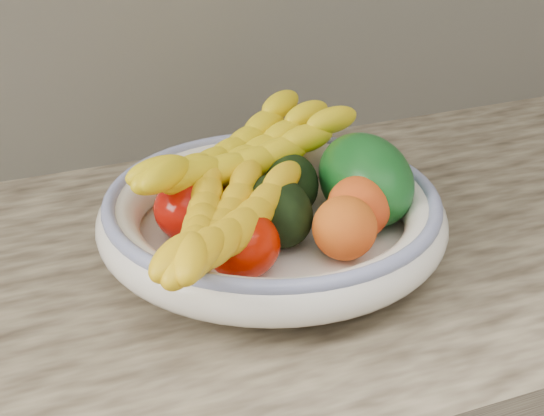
{
  "coord_description": "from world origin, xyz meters",
  "views": [
    {
      "loc": [
        -0.31,
        0.9,
        1.38
      ],
      "look_at": [
        0.0,
        1.66,
        0.96
      ],
      "focal_mm": 55.0,
      "sensor_mm": 36.0,
      "label": 1
    }
  ],
  "objects": [
    {
      "name": "clementine_back_mid",
      "position": [
        0.0,
        1.73,
        0.95
      ],
      "size": [
        0.06,
        0.06,
        0.04
      ],
      "primitive_type": "ellipsoid",
      "rotation": [
        0.0,
        0.0,
        -0.25
      ],
      "color": "#FD6405",
      "rests_on": "fruit_bowl"
    },
    {
      "name": "fruit_bowl",
      "position": [
        0.0,
        1.66,
        0.95
      ],
      "size": [
        0.39,
        0.39,
        0.08
      ],
      "color": "white",
      "rests_on": "kitchen_counter"
    },
    {
      "name": "clementine_back_right",
      "position": [
        0.05,
        1.76,
        0.95
      ],
      "size": [
        0.06,
        0.06,
        0.04
      ],
      "primitive_type": "ellipsoid",
      "rotation": [
        0.0,
        0.0,
        0.35
      ],
      "color": "#FF5B05",
      "rests_on": "fruit_bowl"
    },
    {
      "name": "peach_right",
      "position": [
        0.08,
        1.61,
        0.97
      ],
      "size": [
        0.07,
        0.07,
        0.07
      ],
      "primitive_type": "ellipsoid",
      "rotation": [
        0.0,
        0.0,
        0.05
      ],
      "color": "orange",
      "rests_on": "fruit_bowl"
    },
    {
      "name": "banana_bunch_front",
      "position": [
        -0.09,
        1.59,
        0.98
      ],
      "size": [
        0.28,
        0.33,
        0.09
      ],
      "primitive_type": null,
      "rotation": [
        0.0,
        0.0,
        0.96
      ],
      "color": "yellow",
      "rests_on": "fruit_bowl"
    },
    {
      "name": "green_mango",
      "position": [
        0.11,
        1.66,
        0.98
      ],
      "size": [
        0.13,
        0.15,
        0.13
      ],
      "primitive_type": "ellipsoid",
      "rotation": [
        0.0,
        0.31,
        0.05
      ],
      "color": "#0E4B17",
      "rests_on": "fruit_bowl"
    },
    {
      "name": "peach_front",
      "position": [
        0.05,
        1.58,
        0.97
      ],
      "size": [
        0.08,
        0.08,
        0.07
      ],
      "primitive_type": "ellipsoid",
      "rotation": [
        0.0,
        0.0,
        0.14
      ],
      "color": "orange",
      "rests_on": "fruit_bowl"
    },
    {
      "name": "avocado_center",
      "position": [
        -0.0,
        1.65,
        0.96
      ],
      "size": [
        0.08,
        0.11,
        0.07
      ],
      "primitive_type": "ellipsoid",
      "rotation": [
        0.0,
        0.0,
        -0.04
      ],
      "color": "black",
      "rests_on": "fruit_bowl"
    },
    {
      "name": "clementine_back_left",
      "position": [
        -0.04,
        1.74,
        0.95
      ],
      "size": [
        0.06,
        0.06,
        0.05
      ],
      "primitive_type": "ellipsoid",
      "rotation": [
        0.0,
        0.0,
        0.16
      ],
      "color": "#E14904",
      "rests_on": "fruit_bowl"
    },
    {
      "name": "tomato_left",
      "position": [
        -0.09,
        1.69,
        0.96
      ],
      "size": [
        0.1,
        0.1,
        0.07
      ],
      "primitive_type": "ellipsoid",
      "rotation": [
        0.0,
        0.0,
        0.25
      ],
      "color": "#AA0E06",
      "rests_on": "fruit_bowl"
    },
    {
      "name": "avocado_right",
      "position": [
        0.04,
        1.7,
        0.96
      ],
      "size": [
        0.1,
        0.12,
        0.07
      ],
      "primitive_type": "ellipsoid",
      "rotation": [
        0.0,
        0.0,
        -0.42
      ],
      "color": "black",
      "rests_on": "fruit_bowl"
    },
    {
      "name": "tomato_near_left",
      "position": [
        -0.06,
        1.59,
        0.96
      ],
      "size": [
        0.08,
        0.08,
        0.07
      ],
      "primitive_type": "ellipsoid",
      "rotation": [
        0.0,
        0.0,
        0.07
      ],
      "color": "#C11200",
      "rests_on": "fruit_bowl"
    },
    {
      "name": "banana_bunch_back",
      "position": [
        -0.01,
        1.73,
        0.99
      ],
      "size": [
        0.35,
        0.26,
        0.09
      ],
      "primitive_type": null,
      "rotation": [
        0.0,
        0.0,
        0.46
      ],
      "color": "yellow",
      "rests_on": "fruit_bowl"
    }
  ]
}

